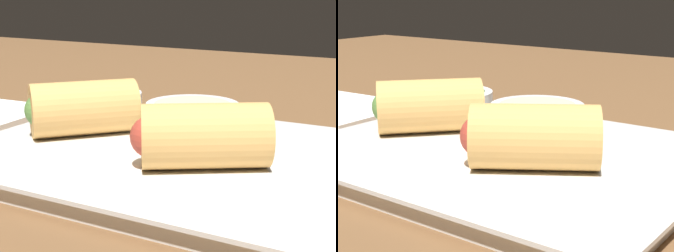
{
  "view_description": "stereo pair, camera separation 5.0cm",
  "coord_description": "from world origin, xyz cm",
  "views": [
    {
      "loc": [
        21.42,
        -36.27,
        15.93
      ],
      "look_at": [
        1.41,
        -0.32,
        5.29
      ],
      "focal_mm": 60.0,
      "sensor_mm": 36.0,
      "label": 1
    },
    {
      "loc": [
        25.64,
        -33.57,
        15.93
      ],
      "look_at": [
        1.41,
        -0.32,
        5.29
      ],
      "focal_mm": 60.0,
      "sensor_mm": 36.0,
      "label": 2
    }
  ],
  "objects": [
    {
      "name": "table_surface",
      "position": [
        0.0,
        0.0,
        1.0
      ],
      "size": [
        180.0,
        140.0,
        2.0
      ],
      "color": "brown",
      "rests_on": "ground"
    },
    {
      "name": "serving_plate",
      "position": [
        1.41,
        -0.32,
        2.76
      ],
      "size": [
        30.33,
        24.73,
        1.5
      ],
      "color": "silver",
      "rests_on": "table_surface"
    },
    {
      "name": "dipping_bowl_near",
      "position": [
        0.96,
        4.69,
        4.89
      ],
      "size": [
        7.85,
        7.85,
        2.55
      ],
      "color": "white",
      "rests_on": "serving_plate"
    },
    {
      "name": "roll_front_left",
      "position": [
        5.37,
        -3.21,
        5.74
      ],
      "size": [
        9.71,
        8.44,
        4.48
      ],
      "color": "#DBA356",
      "rests_on": "serving_plate"
    },
    {
      "name": "dipping_bowl_far",
      "position": [
        -8.6,
        4.67,
        4.89
      ],
      "size": [
        7.85,
        7.85,
        2.55
      ],
      "color": "white",
      "rests_on": "serving_plate"
    },
    {
      "name": "roll_front_right",
      "position": [
        -7.06,
        0.06,
        5.74
      ],
      "size": [
        9.14,
        9.42,
        4.48
      ],
      "color": "#DBA356",
      "rests_on": "serving_plate"
    }
  ]
}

